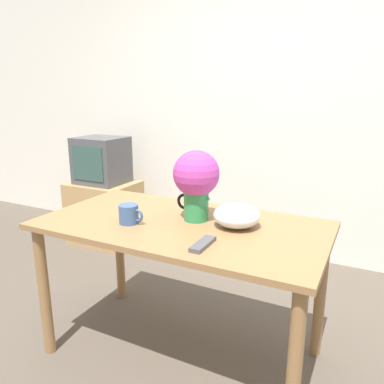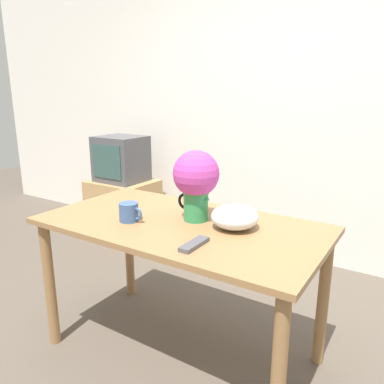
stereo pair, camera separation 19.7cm
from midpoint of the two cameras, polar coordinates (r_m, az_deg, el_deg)
The scene contains 9 objects.
ground_plane at distance 2.18m, azimuth -0.15°, elevation -26.68°, with size 12.00×12.00×0.00m, color brown.
wall_back at distance 3.33m, azimuth 17.67°, elevation 11.73°, with size 8.00×0.05×2.60m.
table at distance 2.00m, azimuth 1.06°, elevation -7.58°, with size 1.49×0.79×0.79m.
flower_vase at distance 1.94m, azimuth 3.51°, elevation 1.83°, with size 0.24×0.24×0.37m.
coffee_mug at distance 1.98m, azimuth -6.75°, elevation -3.10°, with size 0.14×0.10×0.10m.
white_bowl at distance 1.88m, azimuth 9.50°, elevation -3.80°, with size 0.24×0.24×0.12m.
remote_control at distance 1.66m, azimuth 3.77°, elevation -8.03°, with size 0.05×0.18×0.02m.
tv_stand at distance 3.83m, azimuth -8.94°, elevation -2.66°, with size 0.62×0.50×0.60m.
tv_set at distance 3.71m, azimuth -9.28°, elevation 5.00°, with size 0.45×0.39×0.44m.
Camera 2 is at (0.97, -1.32, 1.45)m, focal length 35.00 mm.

